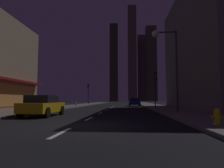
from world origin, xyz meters
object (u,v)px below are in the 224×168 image
car_parked_far (135,102)px  fire_hydrant_far_left (76,104)px  car_parked_near (43,106)px  fire_hydrant_yellow_near (217,117)px  street_lamp_right (166,50)px  traffic_light_near_right (155,82)px  traffic_light_far_left (88,89)px

car_parked_far → fire_hydrant_far_left: bearing=-157.3°
car_parked_near → fire_hydrant_yellow_near: (9.50, -5.18, -0.29)m
car_parked_near → fire_hydrant_far_left: 18.09m
street_lamp_right → fire_hydrant_yellow_near: bearing=-86.0°
street_lamp_right → traffic_light_near_right: bearing=89.0°
car_parked_far → street_lamp_right: 20.20m
car_parked_far → fire_hydrant_yellow_near: car_parked_far is taller
car_parked_far → traffic_light_near_right: bearing=-81.4°
car_parked_far → traffic_light_near_right: traffic_light_near_right is taller
car_parked_near → car_parked_far: 23.07m
car_parked_near → traffic_light_near_right: 13.28m
fire_hydrant_yellow_near → traffic_light_far_left: traffic_light_far_left is taller
car_parked_near → street_lamp_right: bearing=14.1°
fire_hydrant_yellow_near → traffic_light_near_right: bearing=91.6°
street_lamp_right → car_parked_near: bearing=-165.9°
fire_hydrant_far_left → traffic_light_far_left: (0.40, 7.96, 2.74)m
car_parked_near → car_parked_far: bearing=71.8°
car_parked_near → fire_hydrant_yellow_near: size_ratio=6.48×
car_parked_near → street_lamp_right: size_ratio=0.64×
fire_hydrant_yellow_near → street_lamp_right: (-0.52, 7.44, 4.61)m
car_parked_far → traffic_light_far_left: 10.23m
traffic_light_near_right → traffic_light_far_left: 19.86m
car_parked_near → fire_hydrant_yellow_near: 10.83m
fire_hydrant_yellow_near → fire_hydrant_far_left: 25.96m
fire_hydrant_yellow_near → street_lamp_right: 8.77m
street_lamp_right → car_parked_far: bearing=95.2°
fire_hydrant_far_left → traffic_light_near_right: traffic_light_near_right is taller
traffic_light_far_left → car_parked_near: bearing=-85.8°
traffic_light_near_right → street_lamp_right: street_lamp_right is taller
fire_hydrant_far_left → street_lamp_right: bearing=-54.3°
car_parked_far → traffic_light_far_left: bearing=156.3°
car_parked_far → fire_hydrant_far_left: size_ratio=6.48×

